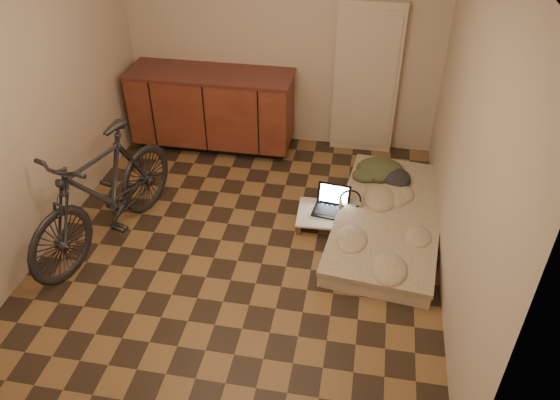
% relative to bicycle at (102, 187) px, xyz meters
% --- Properties ---
extents(room_shell, '(3.50, 4.00, 2.60)m').
position_rel_bicycle_xyz_m(room_shell, '(1.20, 0.17, 0.71)').
color(room_shell, brown).
rests_on(room_shell, ground).
extents(cabinets, '(1.84, 0.62, 0.91)m').
position_rel_bicycle_xyz_m(cabinets, '(0.45, 1.87, -0.13)').
color(cabinets, black).
rests_on(cabinets, ground).
extents(appliance_panel, '(0.70, 0.10, 1.70)m').
position_rel_bicycle_xyz_m(appliance_panel, '(2.15, 2.11, 0.26)').
color(appliance_panel, beige).
rests_on(appliance_panel, ground).
extents(bicycle, '(1.04, 1.91, 1.19)m').
position_rel_bicycle_xyz_m(bicycle, '(0.00, 0.00, 0.00)').
color(bicycle, black).
rests_on(bicycle, ground).
extents(futon, '(1.16, 2.06, 0.17)m').
position_rel_bicycle_xyz_m(futon, '(2.50, 0.63, -0.51)').
color(futon, '#C3B39C').
rests_on(futon, ground).
extents(clothing_pile, '(0.57, 0.49, 0.21)m').
position_rel_bicycle_xyz_m(clothing_pile, '(2.43, 1.27, -0.32)').
color(clothing_pile, '#3A4126').
rests_on(clothing_pile, futon).
extents(headphones, '(0.25, 0.23, 0.15)m').
position_rel_bicycle_xyz_m(headphones, '(2.13, 0.69, -0.35)').
color(headphones, black).
rests_on(headphones, futon).
extents(lap_desk, '(0.74, 0.49, 0.12)m').
position_rel_bicycle_xyz_m(lap_desk, '(2.00, 0.60, -0.49)').
color(lap_desk, brown).
rests_on(lap_desk, ground).
extents(laptop, '(0.35, 0.33, 0.22)m').
position_rel_bicycle_xyz_m(laptop, '(1.95, 0.66, -0.43)').
color(laptop, black).
rests_on(laptop, lap_desk).
extents(mouse, '(0.07, 0.10, 0.04)m').
position_rel_bicycle_xyz_m(mouse, '(2.23, 0.62, -0.46)').
color(mouse, silver).
rests_on(mouse, lap_desk).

